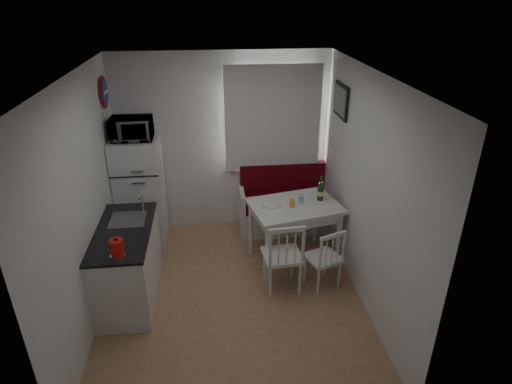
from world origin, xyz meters
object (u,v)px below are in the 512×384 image
at_px(fridge, 141,192).
at_px(microwave, 132,129).
at_px(chair_left, 284,251).
at_px(kitchen_counter, 128,263).
at_px(wine_bottle, 321,188).
at_px(dining_table, 295,211).
at_px(bench, 285,209).
at_px(chair_right, 325,254).
at_px(kettle, 117,248).

distance_m(fridge, microwave, 0.92).
bearing_deg(chair_left, kitchen_counter, 170.78).
bearing_deg(wine_bottle, kitchen_counter, -165.59).
bearing_deg(kitchen_counter, chair_left, -4.73).
distance_m(kitchen_counter, dining_table, 2.14).
bearing_deg(bench, microwave, -175.52).
bearing_deg(kitchen_counter, fridge, 89.10).
bearing_deg(wine_bottle, chair_right, -97.56).
distance_m(kitchen_counter, chair_left, 1.82).
relative_size(dining_table, chair_left, 2.46).
bearing_deg(bench, chair_left, -100.54).
distance_m(bench, chair_right, 1.52).
bearing_deg(kettle, dining_table, 27.71).
xyz_separation_m(bench, fridge, (-2.07, -0.11, 0.45)).
xyz_separation_m(kitchen_counter, chair_left, (1.81, -0.15, 0.13)).
relative_size(kitchen_counter, chair_left, 2.59).
bearing_deg(chair_right, wine_bottle, 61.41).
bearing_deg(fridge, dining_table, -19.62).
bearing_deg(kitchen_counter, chair_right, -3.35).
bearing_deg(kettle, chair_left, 12.40).
height_order(microwave, wine_bottle, microwave).
bearing_deg(chair_right, microwave, 128.80).
bearing_deg(kitchen_counter, bench, 33.03).
distance_m(bench, microwave, 2.49).
bearing_deg(kettle, fridge, 90.97).
height_order(kitchen_counter, microwave, microwave).
bearing_deg(microwave, fridge, 90.00).
height_order(fridge, kettle, fridge).
relative_size(bench, wine_bottle, 4.12).
bearing_deg(chair_right, dining_table, 89.91).
relative_size(kitchen_counter, microwave, 2.51).
relative_size(kitchen_counter, chair_right, 2.72).
xyz_separation_m(kitchen_counter, bench, (2.09, 1.36, -0.13)).
bearing_deg(wine_bottle, dining_table, -164.05).
xyz_separation_m(chair_left, kettle, (-1.76, -0.39, 0.42)).
bearing_deg(kitchen_counter, wine_bottle, 14.41).
bearing_deg(bench, kettle, -137.11).
relative_size(microwave, wine_bottle, 1.56).
distance_m(kitchen_counter, microwave, 1.72).
xyz_separation_m(kitchen_counter, chair_right, (2.31, -0.14, 0.05)).
bearing_deg(microwave, kettle, -89.01).
xyz_separation_m(chair_left, chair_right, (0.50, 0.01, -0.09)).
relative_size(chair_right, kettle, 2.22).
height_order(bench, wine_bottle, wine_bottle).
bearing_deg(kettle, wine_bottle, 26.09).
xyz_separation_m(kitchen_counter, fridge, (0.02, 1.24, 0.32)).
distance_m(bench, chair_left, 1.55).
distance_m(dining_table, chair_left, 0.73).
xyz_separation_m(dining_table, microwave, (-2.04, 0.68, 0.96)).
bearing_deg(fridge, microwave, -90.00).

